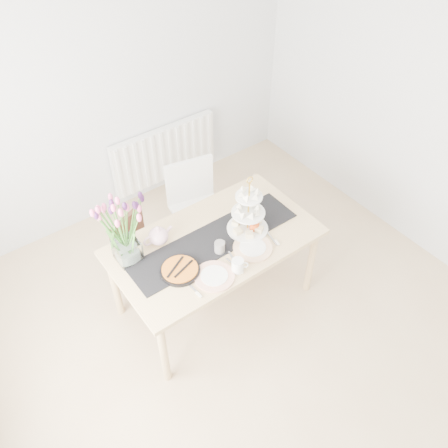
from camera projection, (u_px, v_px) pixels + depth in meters
room_shell at (269, 236)px, 2.92m from camera, size 4.50×4.50×4.50m
radiator at (165, 153)px, 4.99m from camera, size 1.20×0.08×0.60m
dining_table at (215, 247)px, 3.71m from camera, size 1.60×0.90×0.75m
chair_brown at (139, 250)px, 4.01m from camera, size 0.51×0.51×0.76m
chair_white at (195, 202)px, 4.31m from camera, size 0.53×0.53×0.91m
table_runner at (215, 240)px, 3.65m from camera, size 1.40×0.35×0.01m
tulip_vase at (122, 225)px, 3.28m from camera, size 0.64×0.64×0.54m
cake_stand at (248, 217)px, 3.64m from camera, size 0.32×0.32×0.48m
teapot at (158, 236)px, 3.58m from camera, size 0.25×0.20×0.16m
cream_jug at (245, 209)px, 3.85m from camera, size 0.10×0.10×0.08m
tart_tin at (180, 270)px, 3.42m from camera, size 0.29×0.29×0.04m
mug_grey at (220, 247)px, 3.54m from camera, size 0.10×0.10×0.09m
mug_white at (238, 265)px, 3.40m from camera, size 0.12×0.12×0.11m
mug_orange at (254, 227)px, 3.70m from camera, size 0.10×0.10×0.09m
plate_left at (214, 276)px, 3.39m from camera, size 0.32×0.32×0.02m
plate_right at (253, 248)px, 3.59m from camera, size 0.36×0.36×0.02m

